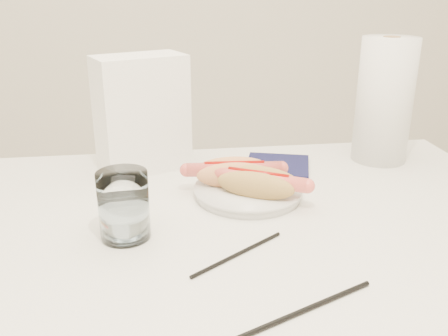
{
  "coord_description": "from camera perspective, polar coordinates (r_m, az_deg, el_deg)",
  "views": [
    {
      "loc": [
        -0.09,
        -0.76,
        1.15
      ],
      "look_at": [
        0.02,
        0.08,
        0.82
      ],
      "focal_mm": 39.62,
      "sensor_mm": 36.0,
      "label": 1
    }
  ],
  "objects": [
    {
      "name": "water_glass",
      "position": [
        0.81,
        -11.49,
        -4.25
      ],
      "size": [
        0.08,
        0.08,
        0.11
      ],
      "primitive_type": "cylinder",
      "color": "silver",
      "rests_on": "table"
    },
    {
      "name": "napkin_box",
      "position": [
        1.08,
        -9.46,
        6.18
      ],
      "size": [
        0.21,
        0.17,
        0.25
      ],
      "primitive_type": "cube",
      "rotation": [
        0.0,
        0.0,
        0.38
      ],
      "color": "white",
      "rests_on": "table"
    },
    {
      "name": "hotdog_left",
      "position": [
        0.97,
        1.19,
        -0.55
      ],
      "size": [
        0.19,
        0.08,
        0.05
      ],
      "rotation": [
        0.0,
        0.0,
        -0.08
      ],
      "color": "#E6965C",
      "rests_on": "plate"
    },
    {
      "name": "plate",
      "position": [
        0.96,
        2.8,
        -2.87
      ],
      "size": [
        0.23,
        0.23,
        0.02
      ],
      "primitive_type": "cylinder",
      "rotation": [
        0.0,
        0.0,
        -0.16
      ],
      "color": "silver",
      "rests_on": "table"
    },
    {
      "name": "hotdog_right",
      "position": [
        0.92,
        3.94,
        -1.7
      ],
      "size": [
        0.18,
        0.14,
        0.05
      ],
      "rotation": [
        0.0,
        0.0,
        -0.51
      ],
      "color": "tan",
      "rests_on": "plate"
    },
    {
      "name": "chopstick_near",
      "position": [
        0.77,
        1.63,
        -9.88
      ],
      "size": [
        0.16,
        0.11,
        0.01
      ],
      "primitive_type": "cylinder",
      "rotation": [
        0.0,
        1.57,
        0.61
      ],
      "color": "black",
      "rests_on": "table"
    },
    {
      "name": "paper_towel_roll",
      "position": [
        1.18,
        18.02,
        7.4
      ],
      "size": [
        0.13,
        0.13,
        0.28
      ],
      "primitive_type": "cylinder",
      "rotation": [
        0.0,
        0.0,
        -0.02
      ],
      "color": "white",
      "rests_on": "table"
    },
    {
      "name": "chopstick_far",
      "position": [
        0.66,
        9.48,
        -15.77
      ],
      "size": [
        0.2,
        0.09,
        0.01
      ],
      "primitive_type": "cylinder",
      "rotation": [
        0.0,
        1.57,
        0.41
      ],
      "color": "black",
      "rests_on": "table"
    },
    {
      "name": "table",
      "position": [
        0.89,
        -0.71,
        -9.84
      ],
      "size": [
        1.2,
        0.8,
        0.75
      ],
      "color": "white",
      "rests_on": "ground"
    },
    {
      "name": "navy_napkin",
      "position": [
        1.12,
        6.19,
        0.33
      ],
      "size": [
        0.17,
        0.17,
        0.01
      ],
      "primitive_type": "cube",
      "rotation": [
        0.0,
        0.0,
        -0.29
      ],
      "color": "#111238",
      "rests_on": "table"
    }
  ]
}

